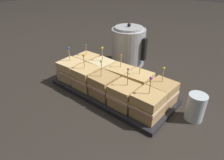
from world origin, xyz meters
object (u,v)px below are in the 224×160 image
sandwich_front_left (86,77)px  drinking_glass (196,107)px  sandwich_front_right (124,95)px  sandwich_front_far_left (71,70)px  sandwich_back_left (102,70)px  serving_platter (112,91)px  sandwich_back_right (139,84)px  sandwich_back_far_right (162,93)px  sandwich_back_far_left (87,64)px  sandwich_front_far_right (148,105)px  sandwich_front_center (104,86)px  sandwich_back_center (120,76)px  kettle_steel (128,46)px

sandwich_front_left → drinking_glass: (0.46, 0.12, -0.01)m
sandwich_front_right → drinking_glass: 0.27m
sandwich_front_far_left → sandwich_back_left: (0.11, 0.11, -0.00)m
serving_platter → sandwich_front_far_left: 0.23m
sandwich_back_right → drinking_glass: sandwich_back_right is taller
serving_platter → sandwich_back_far_right: 0.23m
sandwich_front_left → sandwich_back_far_right: sandwich_front_left is taller
serving_platter → sandwich_front_far_left: sandwich_front_far_left is taller
sandwich_front_far_left → sandwich_back_left: bearing=44.4°
sandwich_front_far_left → sandwich_front_left: same height
sandwich_front_right → sandwich_back_left: sandwich_front_right is taller
sandwich_back_far_left → sandwich_front_far_right: bearing=-13.8°
drinking_glass → sandwich_front_left: bearing=-165.5°
sandwich_back_far_left → sandwich_back_right: size_ratio=0.97×
sandwich_front_far_left → sandwich_back_right: (0.33, 0.11, 0.00)m
serving_platter → sandwich_front_far_left: bearing=-165.9°
sandwich_back_left → serving_platter: bearing=-26.1°
sandwich_back_left → sandwich_back_right: bearing=0.4°
sandwich_back_right → sandwich_back_far_right: size_ratio=1.00×
sandwich_front_center → sandwich_back_left: bearing=135.3°
sandwich_front_center → sandwich_back_center: bearing=89.4°
sandwich_back_center → sandwich_back_far_right: (0.22, -0.00, 0.00)m
drinking_glass → sandwich_front_far_left: bearing=-168.2°
sandwich_back_center → sandwich_back_far_right: size_ratio=0.98×
sandwich_front_right → sandwich_back_center: size_ratio=1.08×
sandwich_back_left → drinking_glass: sandwich_back_left is taller
sandwich_back_far_left → kettle_steel: kettle_steel is taller
sandwich_front_right → sandwich_back_far_right: sandwich_front_right is taller
sandwich_front_far_left → sandwich_back_far_left: sandwich_front_far_left is taller
sandwich_back_right → kettle_steel: size_ratio=0.66×
sandwich_back_left → sandwich_back_right: 0.22m
serving_platter → sandwich_back_far_left: bearing=166.0°
sandwich_front_center → kettle_steel: kettle_steel is taller
sandwich_front_right → sandwich_front_far_right: same height
sandwich_front_far_right → sandwich_back_far_right: sandwich_front_far_right is taller
serving_platter → sandwich_back_center: bearing=89.8°
sandwich_back_left → sandwich_back_right: (0.22, 0.00, 0.00)m
sandwich_back_center → kettle_steel: (-0.14, 0.25, 0.04)m
sandwich_front_left → sandwich_back_center: (0.11, 0.11, -0.00)m
sandwich_back_far_left → sandwich_back_right: 0.33m
sandwich_front_far_right → sandwich_back_center: 0.24m
sandwich_front_far_right → sandwich_back_far_left: 0.45m
sandwich_back_right → kettle_steel: (-0.24, 0.25, 0.04)m
sandwich_back_far_left → sandwich_back_center: bearing=0.3°
kettle_steel → sandwich_back_far_left: bearing=-107.8°
sandwich_back_far_left → sandwich_back_left: sandwich_back_left is taller
sandwich_front_center → sandwich_front_left: bearing=-178.9°
sandwich_back_left → drinking_glass: bearing=1.5°
sandwich_back_far_right → sandwich_front_far_right: bearing=-90.4°
sandwich_front_far_left → drinking_glass: bearing=11.8°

